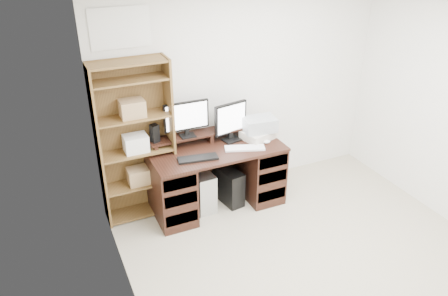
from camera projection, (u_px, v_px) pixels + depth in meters
room at (354, 166)px, 3.49m from camera, size 3.54×4.04×2.54m
desk at (216, 176)px, 5.03m from camera, size 1.50×0.70×0.75m
riser_shelf at (209, 133)px, 4.99m from camera, size 1.40×0.22×0.12m
monitor_wide at (186, 117)px, 4.77m from camera, size 0.51×0.13×0.40m
monitor_small at (231, 120)px, 4.93m from camera, size 0.41×0.19×0.45m
speaker at (155, 133)px, 4.69m from camera, size 0.10×0.10×0.20m
keyboard_black at (198, 158)px, 4.63m from camera, size 0.45×0.21×0.02m
keyboard_white at (245, 148)px, 4.84m from camera, size 0.46×0.27×0.02m
mouse at (267, 142)px, 4.97m from camera, size 0.10×0.09×0.03m
printer at (259, 134)px, 5.07m from camera, size 0.45×0.38×0.09m
basket at (259, 124)px, 5.02m from camera, size 0.39×0.30×0.16m
tower_silver at (200, 188)px, 5.07m from camera, size 0.23×0.48×0.47m
tower_black at (228, 185)px, 5.17m from camera, size 0.25×0.46×0.43m
bookshelf at (135, 141)px, 4.65m from camera, size 0.80×0.30×1.80m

